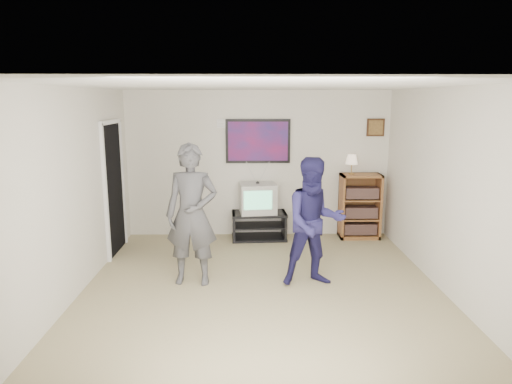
{
  "coord_description": "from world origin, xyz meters",
  "views": [
    {
      "loc": [
        -0.17,
        -5.29,
        2.36
      ],
      "look_at": [
        -0.07,
        0.61,
        1.15
      ],
      "focal_mm": 32.0,
      "sensor_mm": 36.0,
      "label": 1
    }
  ],
  "objects_px": {
    "person_tall": "(192,215)",
    "person_short": "(314,222)",
    "media_stand": "(259,226)",
    "crt_television": "(258,198)",
    "bookshelf": "(360,206)"
  },
  "relations": [
    {
      "from": "person_tall",
      "to": "person_short",
      "type": "distance_m",
      "value": 1.56
    },
    {
      "from": "media_stand",
      "to": "person_tall",
      "type": "height_order",
      "value": "person_tall"
    },
    {
      "from": "person_tall",
      "to": "person_short",
      "type": "height_order",
      "value": "person_tall"
    },
    {
      "from": "crt_television",
      "to": "person_tall",
      "type": "xyz_separation_m",
      "value": [
        -0.88,
        -1.88,
        0.2
      ]
    },
    {
      "from": "bookshelf",
      "to": "person_short",
      "type": "bearing_deg",
      "value": -118.12
    },
    {
      "from": "media_stand",
      "to": "crt_television",
      "type": "relative_size",
      "value": 1.59
    },
    {
      "from": "person_short",
      "to": "bookshelf",
      "type": "bearing_deg",
      "value": 54.11
    },
    {
      "from": "person_tall",
      "to": "crt_television",
      "type": "bearing_deg",
      "value": 68.87
    },
    {
      "from": "media_stand",
      "to": "bookshelf",
      "type": "relative_size",
      "value": 0.85
    },
    {
      "from": "crt_television",
      "to": "person_short",
      "type": "bearing_deg",
      "value": -77.46
    },
    {
      "from": "crt_television",
      "to": "person_short",
      "type": "height_order",
      "value": "person_short"
    },
    {
      "from": "media_stand",
      "to": "person_short",
      "type": "distance_m",
      "value": 2.15
    },
    {
      "from": "crt_television",
      "to": "bookshelf",
      "type": "distance_m",
      "value": 1.76
    },
    {
      "from": "bookshelf",
      "to": "person_tall",
      "type": "xyz_separation_m",
      "value": [
        -2.63,
        -1.93,
        0.36
      ]
    },
    {
      "from": "person_short",
      "to": "crt_television",
      "type": "bearing_deg",
      "value": 101.32
    }
  ]
}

